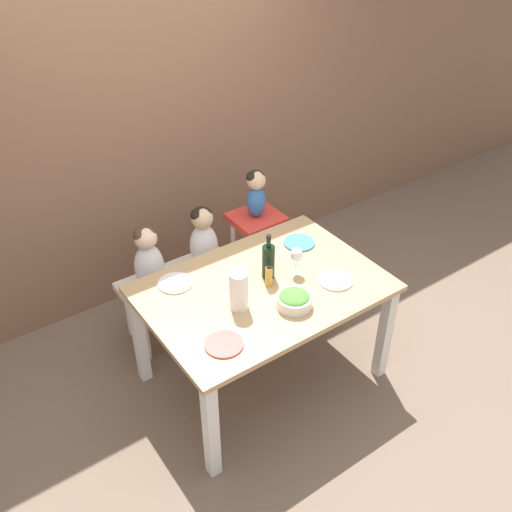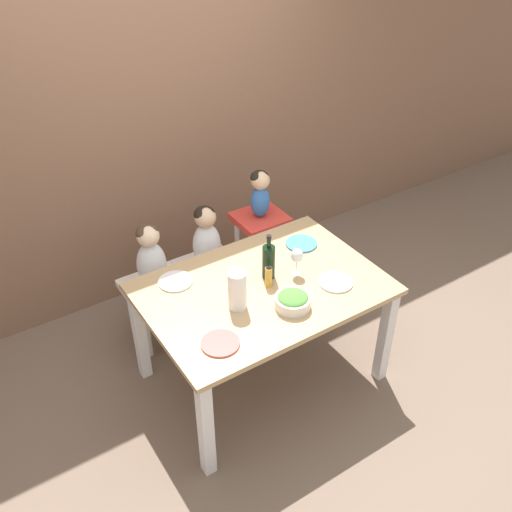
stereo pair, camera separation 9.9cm
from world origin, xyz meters
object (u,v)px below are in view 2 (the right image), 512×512
person_child_center (206,236)px  dinner_plate_front_left (220,343)px  person_child_left (150,255)px  paper_towel_roll (237,290)px  chair_right_highchair (260,234)px  chair_far_left (155,293)px  wine_glass_near (297,256)px  dinner_plate_back_left (175,281)px  dinner_plate_back_right (301,243)px  chair_far_center (209,273)px  person_baby_right (260,191)px  dinner_plate_front_right (336,282)px  wine_bottle (269,261)px  salad_bowl_large (293,301)px

person_child_center → dinner_plate_front_left: person_child_center is taller
person_child_left → paper_towel_roll: (0.18, -0.81, 0.17)m
chair_right_highchair → person_child_left: (-0.87, 0.00, 0.14)m
dinner_plate_front_left → chair_far_left: bearing=87.0°
wine_glass_near → dinner_plate_back_left: size_ratio=0.88×
wine_glass_near → chair_far_left: bearing=131.4°
chair_right_highchair → dinner_plate_back_right: bearing=-89.8°
chair_far_center → chair_right_highchair: bearing=0.0°
person_child_center → person_baby_right: (0.45, 0.00, 0.22)m
dinner_plate_front_right → chair_right_highchair: bearing=85.6°
wine_bottle → dinner_plate_back_left: 0.58m
dinner_plate_back_left → dinner_plate_back_right: (0.89, -0.09, 0.00)m
chair_right_highchair → person_child_center: size_ratio=1.54×
paper_towel_roll → dinner_plate_front_right: bearing=-12.6°
person_baby_right → chair_far_center: bearing=-179.8°
person_baby_right → salad_bowl_large: bearing=-113.3°
person_child_left → dinner_plate_front_left: 1.02m
salad_bowl_large → dinner_plate_front_left: (-0.50, -0.04, -0.04)m
person_child_center → wine_glass_near: bearing=-72.8°
chair_far_center → chair_right_highchair: 0.48m
person_child_left → person_child_center: same height
chair_far_left → person_child_center: bearing=0.1°
person_baby_right → paper_towel_roll: (-0.69, -0.81, -0.05)m
salad_bowl_large → dinner_plate_back_left: bearing=128.9°
person_baby_right → wine_bottle: 0.77m
chair_far_left → person_child_left: bearing=90.0°
wine_bottle → dinner_plate_back_left: bearing=152.7°
chair_far_left → paper_towel_roll: bearing=-77.1°
paper_towel_roll → dinner_plate_front_right: size_ratio=1.15×
wine_bottle → paper_towel_roll: 0.34m
chair_far_center → wine_bottle: 0.83m
chair_far_center → person_baby_right: (0.45, 0.00, 0.54)m
chair_far_center → dinner_plate_front_right: (0.38, -0.94, 0.38)m
paper_towel_roll → salad_bowl_large: (0.26, -0.17, -0.07)m
chair_far_left → chair_far_center: (0.42, 0.00, 0.00)m
salad_bowl_large → dinner_plate_back_right: bearing=48.7°
chair_far_center → person_child_left: bearing=179.9°
paper_towel_roll → chair_far_left: bearing=102.9°
person_child_left → dinner_plate_back_right: 1.01m
wine_bottle → person_child_center: bearing=95.9°
chair_far_left → chair_far_center: 0.42m
salad_bowl_large → wine_glass_near: bearing=49.9°
chair_far_center → dinner_plate_front_right: 1.08m
chair_right_highchair → salad_bowl_large: size_ratio=3.52×
chair_right_highchair → person_child_left: person_child_left is taller
wine_bottle → dinner_plate_front_right: 0.43m
chair_far_center → dinner_plate_front_left: (-0.48, -1.02, 0.38)m
person_baby_right → paper_towel_roll: bearing=-130.3°
chair_far_left → person_child_center: size_ratio=0.99×
person_child_left → dinner_plate_front_left: size_ratio=2.26×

